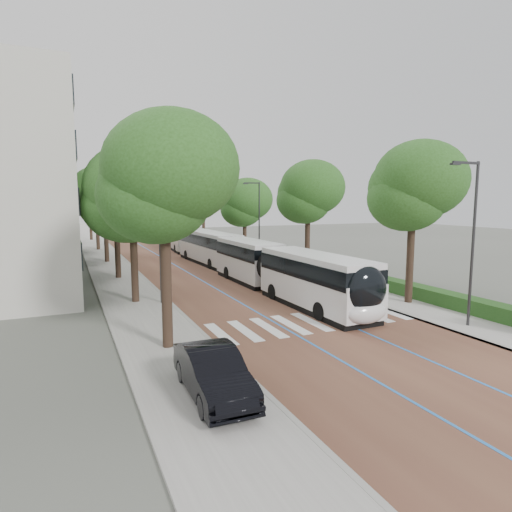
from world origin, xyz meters
The scene contains 19 objects.
ground centered at (0.00, 0.00, 0.00)m, with size 160.00×160.00×0.00m, color #51544C.
road centered at (0.00, 40.00, 0.01)m, with size 11.00×140.00×0.02m, color brown.
sidewalk_left centered at (-7.50, 40.00, 0.06)m, with size 4.00×140.00×0.12m, color gray.
sidewalk_right centered at (7.50, 40.00, 0.06)m, with size 4.00×140.00×0.12m, color gray.
kerb_left centered at (-5.60, 40.00, 0.06)m, with size 0.20×140.00×0.14m, color gray.
kerb_right centered at (5.60, 40.00, 0.06)m, with size 0.20×140.00×0.14m, color gray.
zebra_crossing centered at (0.20, 1.00, 0.03)m, with size 10.55×3.60×0.01m.
lane_line_left centered at (-1.60, 40.00, 0.02)m, with size 0.12×126.00×0.01m, color blue.
lane_line_right centered at (1.60, 40.00, 0.02)m, with size 0.12×126.00×0.01m, color blue.
hedge centered at (9.10, 0.00, 0.52)m, with size 1.20×14.00×0.80m, color #1A4618.
streetlight_near centered at (6.62, -3.00, 4.82)m, with size 1.82×0.20×8.00m.
streetlight_far centered at (6.62, 22.00, 4.82)m, with size 1.82×0.20×8.00m.
lamp_post_left centered at (-6.10, 8.00, 4.12)m, with size 0.14×0.14×8.00m, color #2E2E30.
trees_left centered at (-7.50, 24.67, 6.63)m, with size 6.43×60.40×9.95m.
trees_right centered at (7.70, 21.63, 6.38)m, with size 5.76×47.35×9.23m.
lead_bus centered at (1.81, 7.19, 1.63)m, with size 2.83×18.44×3.20m.
bus_queued_0 centered at (1.85, 22.89, 1.62)m, with size 3.01×12.49×3.20m.
bus_queued_1 centered at (2.22, 36.62, 1.62)m, with size 3.21×12.52×3.20m.
parked_car centered at (-7.20, -5.19, 0.88)m, with size 1.61×4.62×1.52m, color black.
Camera 1 is at (-11.24, -17.52, 6.26)m, focal length 30.00 mm.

